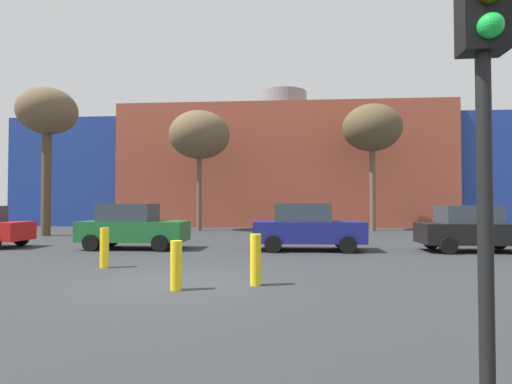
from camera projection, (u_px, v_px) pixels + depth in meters
ground_plane at (174, 283)px, 9.30m from camera, size 200.00×200.00×0.00m
building_backdrop at (284, 171)px, 35.74m from camera, size 43.32×10.73×11.40m
parked_car_1 at (133, 226)px, 16.26m from camera, size 4.09×2.01×1.77m
parked_car_2 at (307, 227)px, 15.74m from camera, size 4.13×2.03×1.79m
parked_car_3 at (473, 229)px, 15.27m from camera, size 3.94×1.93×1.71m
traffic_light_near_right at (484, 69)px, 3.36m from camera, size 0.36×0.36×3.92m
bare_tree_0 at (47, 115)px, 22.97m from camera, size 3.22×3.22×8.21m
bare_tree_1 at (199, 135)px, 27.21m from camera, size 3.97×3.97×7.88m
bare_tree_2 at (372, 129)px, 26.93m from camera, size 3.83×3.83×8.24m
bollard_yellow_0 at (176, 265)px, 8.53m from camera, size 0.24×0.24×1.02m
bollard_yellow_1 at (256, 260)px, 9.02m from camera, size 0.24×0.24×1.12m
bollard_yellow_2 at (104, 248)px, 11.49m from camera, size 0.24×0.24×1.11m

